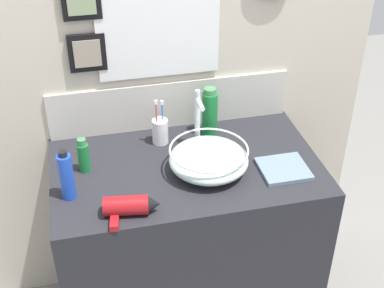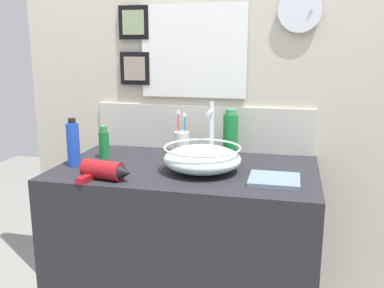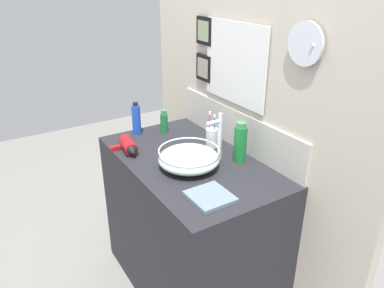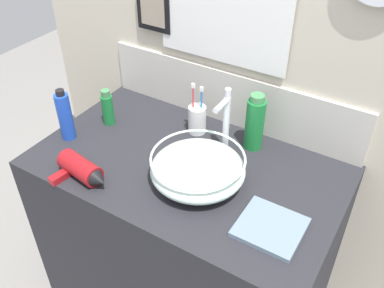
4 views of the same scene
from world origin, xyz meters
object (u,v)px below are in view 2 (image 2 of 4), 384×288
object	(u,v)px
spray_bottle	(104,143)
shampoo_bottle	(73,144)
lotion_bottle	(230,134)
hand_towel	(274,180)
toothbrush_cup	(182,143)
hair_drier	(105,171)
faucet	(211,128)
glass_bowl_sink	(202,158)

from	to	relation	value
spray_bottle	shampoo_bottle	xyz separation A→B (m)	(-0.07, -0.15, 0.03)
spray_bottle	lotion_bottle	xyz separation A→B (m)	(0.55, 0.16, 0.04)
hand_towel	toothbrush_cup	bearing A→B (deg)	144.69
hair_drier	toothbrush_cup	bearing A→B (deg)	66.57
lotion_bottle	spray_bottle	bearing A→B (deg)	-163.91
spray_bottle	hair_drier	bearing A→B (deg)	-64.91
spray_bottle	lotion_bottle	size ratio (longest dim) A/B	0.67
hair_drier	spray_bottle	distance (m)	0.33
faucet	lotion_bottle	bearing A→B (deg)	49.90
toothbrush_cup	hand_towel	world-z (taller)	toothbrush_cup
hair_drier	lotion_bottle	distance (m)	0.62
faucet	hand_towel	xyz separation A→B (m)	(0.29, -0.25, -0.14)
shampoo_bottle	hand_towel	distance (m)	0.84
faucet	shampoo_bottle	bearing A→B (deg)	-157.52
toothbrush_cup	hand_towel	bearing A→B (deg)	-35.31
lotion_bottle	hand_towel	size ratio (longest dim) A/B	1.17
hair_drier	lotion_bottle	world-z (taller)	lotion_bottle
spray_bottle	glass_bowl_sink	bearing A→B (deg)	-13.14
lotion_bottle	toothbrush_cup	bearing A→B (deg)	-173.30
shampoo_bottle	lotion_bottle	bearing A→B (deg)	26.86
hand_towel	faucet	bearing A→B (deg)	139.29
toothbrush_cup	shampoo_bottle	xyz separation A→B (m)	(-0.39, -0.29, 0.04)
hair_drier	hand_towel	bearing A→B (deg)	10.89
faucet	toothbrush_cup	distance (m)	0.18
hair_drier	shampoo_bottle	distance (m)	0.26
glass_bowl_sink	lotion_bottle	distance (m)	0.28
toothbrush_cup	hair_drier	bearing A→B (deg)	-113.43
faucet	glass_bowl_sink	bearing A→B (deg)	-90.00
glass_bowl_sink	lotion_bottle	bearing A→B (deg)	74.70
toothbrush_cup	spray_bottle	size ratio (longest dim) A/B	1.42
faucet	shampoo_bottle	xyz separation A→B (m)	(-0.54, -0.22, -0.05)
shampoo_bottle	lotion_bottle	world-z (taller)	lotion_bottle
glass_bowl_sink	faucet	size ratio (longest dim) A/B	1.20
faucet	hand_towel	distance (m)	0.41
glass_bowl_sink	faucet	bearing A→B (deg)	90.00
hair_drier	lotion_bottle	xyz separation A→B (m)	(0.41, 0.46, 0.07)
glass_bowl_sink	hand_towel	bearing A→B (deg)	-13.09
faucet	hair_drier	distance (m)	0.51
toothbrush_cup	hand_towel	xyz separation A→B (m)	(0.44, -0.31, -0.05)
hair_drier	hand_towel	xyz separation A→B (m)	(0.63, 0.12, -0.03)
shampoo_bottle	lotion_bottle	size ratio (longest dim) A/B	0.94
toothbrush_cup	shampoo_bottle	size ratio (longest dim) A/B	1.02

